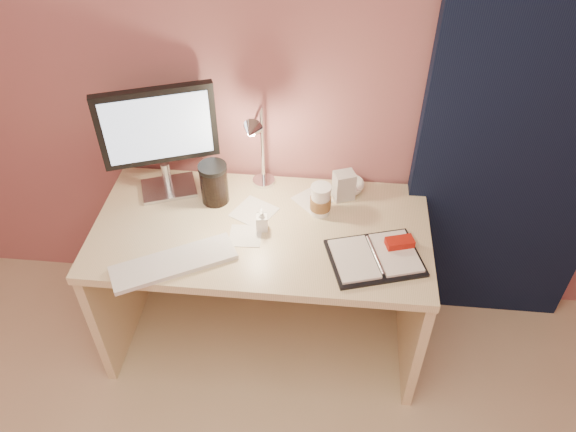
# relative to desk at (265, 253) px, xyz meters

# --- Properties ---
(room) EXTENTS (3.50, 3.50, 3.50)m
(room) POSITION_rel_desk_xyz_m (0.95, 0.24, 0.63)
(room) COLOR #C6B28E
(room) RESTS_ON ground
(desk) EXTENTS (1.40, 0.70, 0.73)m
(desk) POSITION_rel_desk_xyz_m (0.00, 0.00, 0.00)
(desk) COLOR beige
(desk) RESTS_ON ground
(monitor) EXTENTS (0.46, 0.24, 0.51)m
(monitor) POSITION_rel_desk_xyz_m (-0.44, 0.13, 0.53)
(monitor) COLOR silver
(monitor) RESTS_ON desk
(keyboard) EXTENTS (0.49, 0.36, 0.02)m
(keyboard) POSITION_rel_desk_xyz_m (-0.31, -0.31, 0.24)
(keyboard) COLOR silver
(keyboard) RESTS_ON desk
(planner) EXTENTS (0.41, 0.35, 0.05)m
(planner) POSITION_rel_desk_xyz_m (0.48, -0.20, 0.24)
(planner) COLOR black
(planner) RESTS_ON desk
(paper_a) EXTENTS (0.14, 0.14, 0.00)m
(paper_a) POSITION_rel_desk_xyz_m (-0.06, -0.13, 0.23)
(paper_a) COLOR white
(paper_a) RESTS_ON desk
(paper_b) EXTENTS (0.22, 0.22, 0.00)m
(paper_b) POSITION_rel_desk_xyz_m (-0.04, 0.02, 0.23)
(paper_b) COLOR white
(paper_b) RESTS_ON desk
(paper_c) EXTENTS (0.19, 0.19, 0.00)m
(paper_c) POSITION_rel_desk_xyz_m (0.20, 0.13, 0.23)
(paper_c) COLOR white
(paper_c) RESTS_ON desk
(coffee_cup) EXTENTS (0.09, 0.09, 0.14)m
(coffee_cup) POSITION_rel_desk_xyz_m (0.24, 0.04, 0.29)
(coffee_cup) COLOR white
(coffee_cup) RESTS_ON desk
(bowl) EXTENTS (0.18, 0.18, 0.04)m
(bowl) POSITION_rel_desk_xyz_m (0.35, 0.21, 0.25)
(bowl) COLOR silver
(bowl) RESTS_ON desk
(lotion_bottle) EXTENTS (0.05, 0.05, 0.11)m
(lotion_bottle) POSITION_rel_desk_xyz_m (0.01, -0.08, 0.28)
(lotion_bottle) COLOR white
(lotion_bottle) RESTS_ON desk
(dark_jar) EXTENTS (0.12, 0.12, 0.17)m
(dark_jar) POSITION_rel_desk_xyz_m (-0.22, 0.08, 0.31)
(dark_jar) COLOR black
(dark_jar) RESTS_ON desk
(product_box) EXTENTS (0.11, 0.10, 0.13)m
(product_box) POSITION_rel_desk_xyz_m (0.33, 0.16, 0.29)
(product_box) COLOR silver
(product_box) RESTS_ON desk
(desk_lamp) EXTENTS (0.11, 0.26, 0.43)m
(desk_lamp) POSITION_rel_desk_xyz_m (-0.02, 0.12, 0.49)
(desk_lamp) COLOR silver
(desk_lamp) RESTS_ON desk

